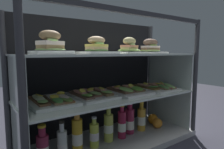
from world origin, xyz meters
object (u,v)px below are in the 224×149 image
object	(u,v)px
plated_roll_sandwich_far_right	(50,45)
plated_roll_sandwich_far_left	(129,48)
juice_bottle_front_middle	(142,119)
plated_roll_sandwich_near_left_corner	(97,48)
open_sandwich_tray_mid_left	(156,87)
juice_bottle_front_right_end	(43,148)
juice_bottle_back_right	(130,121)
orange_fruit_beside_bottles	(153,119)
open_sandwich_tray_near_left_corner	(92,94)
plated_roll_sandwich_near_right_corner	(150,48)
juice_bottle_back_center	(77,135)
juice_bottle_back_left	(109,127)
juice_bottle_front_fourth	(122,124)
juice_bottle_near_post	(62,143)
juice_bottle_tucked_behind	(94,135)
open_sandwich_tray_mid_right	(127,90)
open_sandwich_tray_far_left	(51,100)
orange_fruit_near_left_post	(157,123)

from	to	relation	value
plated_roll_sandwich_far_right	plated_roll_sandwich_far_left	distance (m)	0.54
plated_roll_sandwich_far_right	juice_bottle_front_middle	world-z (taller)	plated_roll_sandwich_far_right
plated_roll_sandwich_near_left_corner	juice_bottle_front_middle	bearing A→B (deg)	0.65
open_sandwich_tray_mid_left	juice_bottle_front_middle	bearing A→B (deg)	169.03
open_sandwich_tray_mid_left	juice_bottle_front_right_end	world-z (taller)	open_sandwich_tray_mid_left
juice_bottle_back_right	orange_fruit_beside_bottles	world-z (taller)	juice_bottle_back_right
open_sandwich_tray_near_left_corner	orange_fruit_beside_bottles	bearing A→B (deg)	1.42
plated_roll_sandwich_near_left_corner	plated_roll_sandwich_near_right_corner	size ratio (longest dim) A/B	1.05
plated_roll_sandwich_far_left	plated_roll_sandwich_near_right_corner	xyz separation A→B (m)	(0.27, 0.06, 0.00)
juice_bottle_front_right_end	juice_bottle_back_center	bearing A→B (deg)	3.13
juice_bottle_back_left	juice_bottle_front_fourth	xyz separation A→B (m)	(0.10, -0.02, -0.00)
juice_bottle_near_post	juice_bottle_front_fourth	bearing A→B (deg)	-0.73
open_sandwich_tray_near_left_corner	juice_bottle_front_middle	size ratio (longest dim) A/B	1.43
juice_bottle_tucked_behind	juice_bottle_front_middle	xyz separation A→B (m)	(0.43, 0.02, 0.01)
open_sandwich_tray_near_left_corner	juice_bottle_front_fourth	distance (m)	0.32
juice_bottle_front_right_end	plated_roll_sandwich_far_right	bearing A→B (deg)	5.09
juice_bottle_back_center	juice_bottle_back_left	bearing A→B (deg)	0.41
plated_roll_sandwich_far_right	plated_roll_sandwich_far_left	size ratio (longest dim) A/B	0.95
plated_roll_sandwich_far_right	juice_bottle_back_right	bearing A→B (deg)	2.37
open_sandwich_tray_mid_right	juice_bottle_near_post	bearing A→B (deg)	-178.05
plated_roll_sandwich_near_right_corner	orange_fruit_beside_bottles	xyz separation A→B (m)	(0.06, 0.01, -0.59)
orange_fruit_beside_bottles	juice_bottle_tucked_behind	bearing A→B (deg)	-174.10
plated_roll_sandwich_far_left	juice_bottle_tucked_behind	xyz separation A→B (m)	(-0.28, 0.01, -0.55)
plated_roll_sandwich_near_right_corner	open_sandwich_tray_near_left_corner	size ratio (longest dim) A/B	0.62
juice_bottle_front_fourth	plated_roll_sandwich_far_left	bearing A→B (deg)	-7.42
open_sandwich_tray_mid_right	orange_fruit_beside_bottles	size ratio (longest dim) A/B	3.87
open_sandwich_tray_near_left_corner	juice_bottle_tucked_behind	xyz separation A→B (m)	(-0.01, -0.05, -0.25)
plated_roll_sandwich_far_left	juice_bottle_front_fourth	xyz separation A→B (m)	(-0.06, 0.01, -0.53)
plated_roll_sandwich_far_left	orange_fruit_beside_bottles	size ratio (longest dim) A/B	2.40
plated_roll_sandwich_near_right_corner	open_sandwich_tray_mid_right	world-z (taller)	plated_roll_sandwich_near_right_corner
plated_roll_sandwich_far_left	plated_roll_sandwich_near_right_corner	world-z (taller)	plated_roll_sandwich_near_right_corner
open_sandwich_tray_far_left	juice_bottle_back_center	distance (m)	0.27
open_sandwich_tray_near_left_corner	juice_bottle_back_left	size ratio (longest dim) A/B	1.33
open_sandwich_tray_mid_left	plated_roll_sandwich_near_right_corner	bearing A→B (deg)	95.31
plated_roll_sandwich_far_right	juice_bottle_back_left	distance (m)	0.66
juice_bottle_back_center	orange_fruit_beside_bottles	distance (m)	0.72
juice_bottle_back_right	juice_bottle_tucked_behind	bearing A→B (deg)	-174.12
open_sandwich_tray_far_left	juice_bottle_back_left	bearing A→B (deg)	-2.97
juice_bottle_tucked_behind	juice_bottle_front_fourth	xyz separation A→B (m)	(0.23, 0.00, 0.02)
plated_roll_sandwich_far_right	orange_fruit_beside_bottles	xyz separation A→B (m)	(0.86, 0.05, -0.60)
plated_roll_sandwich_near_right_corner	juice_bottle_back_center	size ratio (longest dim) A/B	0.81
juice_bottle_back_right	juice_bottle_near_post	bearing A→B (deg)	-177.20
plated_roll_sandwich_far_left	open_sandwich_tray_near_left_corner	world-z (taller)	plated_roll_sandwich_far_left
orange_fruit_near_left_post	juice_bottle_back_right	bearing A→B (deg)	167.17
plated_roll_sandwich_near_left_corner	open_sandwich_tray_mid_left	size ratio (longest dim) A/B	0.65
juice_bottle_near_post	open_sandwich_tray_mid_left	bearing A→B (deg)	-0.94
open_sandwich_tray_mid_left	juice_bottle_front_fourth	bearing A→B (deg)	178.79
plated_roll_sandwich_near_right_corner	juice_bottle_front_middle	bearing A→B (deg)	-162.82
orange_fruit_beside_bottles	orange_fruit_near_left_post	size ratio (longest dim) A/B	1.07
orange_fruit_beside_bottles	orange_fruit_near_left_post	distance (m)	0.09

